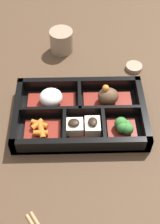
% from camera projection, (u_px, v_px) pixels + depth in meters
% --- Properties ---
extents(ground_plane, '(3.00, 3.00, 0.00)m').
position_uv_depth(ground_plane, '(80.00, 119.00, 0.75)').
color(ground_plane, '#4C3523').
extents(bento_base, '(0.31, 0.20, 0.01)m').
position_uv_depth(bento_base, '(80.00, 117.00, 0.75)').
color(bento_base, black).
rests_on(bento_base, ground_plane).
extents(bento_rim, '(0.31, 0.20, 0.04)m').
position_uv_depth(bento_rim, '(80.00, 114.00, 0.73)').
color(bento_rim, black).
rests_on(bento_rim, ground_plane).
extents(bowl_rice, '(0.12, 0.07, 0.04)m').
position_uv_depth(bowl_rice, '(51.00, 99.00, 0.75)').
color(bowl_rice, maroon).
rests_on(bowl_rice, bento_base).
extents(bowl_stew, '(0.12, 0.07, 0.05)m').
position_uv_depth(bowl_stew, '(108.00, 98.00, 0.76)').
color(bowl_stew, maroon).
rests_on(bowl_stew, bento_base).
extents(bowl_carrots, '(0.08, 0.06, 0.02)m').
position_uv_depth(bowl_carrots, '(41.00, 129.00, 0.71)').
color(bowl_carrots, maroon).
rests_on(bowl_carrots, bento_base).
extents(bowl_tofu, '(0.08, 0.06, 0.04)m').
position_uv_depth(bowl_tofu, '(83.00, 127.00, 0.71)').
color(bowl_tofu, maroon).
rests_on(bowl_tofu, bento_base).
extents(bowl_greens, '(0.07, 0.06, 0.04)m').
position_uv_depth(bowl_greens, '(123.00, 127.00, 0.70)').
color(bowl_greens, maroon).
rests_on(bowl_greens, bento_base).
extents(tea_cup, '(0.07, 0.07, 0.06)m').
position_uv_depth(tea_cup, '(61.00, 40.00, 0.89)').
color(tea_cup, gray).
rests_on(tea_cup, ground_plane).
extents(sauce_dish, '(0.04, 0.04, 0.01)m').
position_uv_depth(sauce_dish, '(134.00, 67.00, 0.86)').
color(sauce_dish, gray).
rests_on(sauce_dish, ground_plane).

